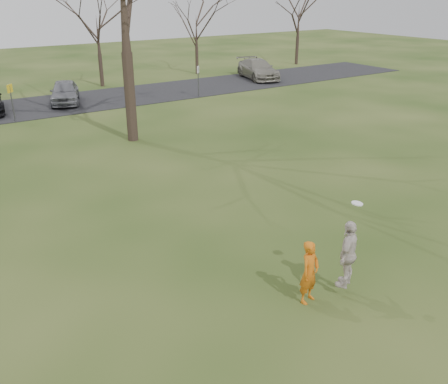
{
  "coord_description": "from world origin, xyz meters",
  "views": [
    {
      "loc": [
        -7.28,
        -6.83,
        6.95
      ],
      "look_at": [
        0.0,
        4.0,
        1.5
      ],
      "focal_mm": 39.36,
      "sensor_mm": 36.0,
      "label": 1
    }
  ],
  "objects_px": {
    "player_defender": "(310,272)",
    "car_4": "(65,92)",
    "car_7": "(258,69)",
    "catching_play": "(348,254)"
  },
  "relations": [
    {
      "from": "car_4",
      "to": "car_7",
      "type": "distance_m",
      "value": 15.92
    },
    {
      "from": "car_7",
      "to": "catching_play",
      "type": "height_order",
      "value": "catching_play"
    },
    {
      "from": "player_defender",
      "to": "car_7",
      "type": "distance_m",
      "value": 30.82
    },
    {
      "from": "car_7",
      "to": "catching_play",
      "type": "bearing_deg",
      "value": -108.89
    },
    {
      "from": "car_7",
      "to": "catching_play",
      "type": "distance_m",
      "value": 30.5
    },
    {
      "from": "car_4",
      "to": "catching_play",
      "type": "xyz_separation_m",
      "value": [
        -0.94,
        -24.99,
        0.35
      ]
    },
    {
      "from": "player_defender",
      "to": "car_4",
      "type": "relative_size",
      "value": 0.38
    },
    {
      "from": "player_defender",
      "to": "car_7",
      "type": "xyz_separation_m",
      "value": [
        17.81,
        25.15,
        0.01
      ]
    },
    {
      "from": "car_4",
      "to": "car_7",
      "type": "height_order",
      "value": "car_7"
    },
    {
      "from": "car_4",
      "to": "player_defender",
      "type": "bearing_deg",
      "value": -74.85
    }
  ]
}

